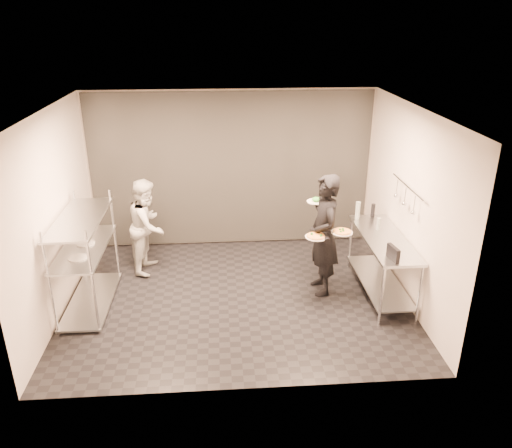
{
  "coord_description": "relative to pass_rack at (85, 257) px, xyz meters",
  "views": [
    {
      "loc": [
        -0.2,
        -6.51,
        3.96
      ],
      "look_at": [
        0.3,
        0.22,
        1.1
      ],
      "focal_mm": 35.0,
      "sensor_mm": 36.0,
      "label": 1
    }
  ],
  "objects": [
    {
      "name": "pos_monitor",
      "position": [
        4.21,
        -0.72,
        0.25
      ],
      "size": [
        0.1,
        0.27,
        0.19
      ],
      "primitive_type": "cube",
      "rotation": [
        0.0,
        0.0,
        0.18
      ],
      "color": "black",
      "rests_on": "prep_counter"
    },
    {
      "name": "bottle_green",
      "position": [
        4.13,
        0.79,
        0.29
      ],
      "size": [
        0.08,
        0.08,
        0.27
      ],
      "primitive_type": "cylinder",
      "color": "gray",
      "rests_on": "prep_counter"
    },
    {
      "name": "bottle_dark",
      "position": [
        4.38,
        0.8,
        0.26
      ],
      "size": [
        0.06,
        0.06,
        0.22
      ],
      "primitive_type": "cylinder",
      "color": "black",
      "rests_on": "prep_counter"
    },
    {
      "name": "prep_counter",
      "position": [
        4.33,
        0.0,
        -0.14
      ],
      "size": [
        0.6,
        1.8,
        0.92
      ],
      "color": "silver",
      "rests_on": "ground"
    },
    {
      "name": "pizza_plate_near",
      "position": [
        3.29,
        -0.11,
        0.25
      ],
      "size": [
        0.32,
        0.32,
        0.05
      ],
      "color": "silver",
      "rests_on": "waiter"
    },
    {
      "name": "utensil_rail",
      "position": [
        4.58,
        0.0,
        0.78
      ],
      "size": [
        0.07,
        1.2,
        0.31
      ],
      "color": "silver",
      "rests_on": "room_shell"
    },
    {
      "name": "chef",
      "position": [
        0.75,
        1.04,
        0.01
      ],
      "size": [
        0.71,
        0.85,
        1.56
      ],
      "primitive_type": "imported",
      "rotation": [
        0.0,
        0.0,
        1.4
      ],
      "color": "beige",
      "rests_on": "ground"
    },
    {
      "name": "pass_rack",
      "position": [
        0.0,
        0.0,
        0.0
      ],
      "size": [
        0.6,
        1.6,
        1.5
      ],
      "color": "silver",
      "rests_on": "ground"
    },
    {
      "name": "room_shell",
      "position": [
        2.15,
        1.18,
        0.63
      ],
      "size": [
        5.0,
        4.0,
        2.8
      ],
      "color": "black",
      "rests_on": "ground"
    },
    {
      "name": "bottle_clear",
      "position": [
        4.33,
        0.3,
        0.25
      ],
      "size": [
        0.06,
        0.06,
        0.19
      ],
      "primitive_type": "cylinder",
      "color": "gray",
      "rests_on": "prep_counter"
    },
    {
      "name": "salad_plate",
      "position": [
        3.37,
        0.42,
        0.6
      ],
      "size": [
        0.28,
        0.28,
        0.07
      ],
      "color": "silver",
      "rests_on": "waiter"
    },
    {
      "name": "waiter",
      "position": [
        3.45,
        0.12,
        0.16
      ],
      "size": [
        0.51,
        0.72,
        1.86
      ],
      "primitive_type": "imported",
      "rotation": [
        0.0,
        0.0,
        -1.47
      ],
      "color": "black",
      "rests_on": "ground"
    },
    {
      "name": "pizza_plate_far",
      "position": [
        3.65,
        -0.15,
        0.33
      ],
      "size": [
        0.3,
        0.3,
        0.05
      ],
      "color": "silver",
      "rests_on": "waiter"
    }
  ]
}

